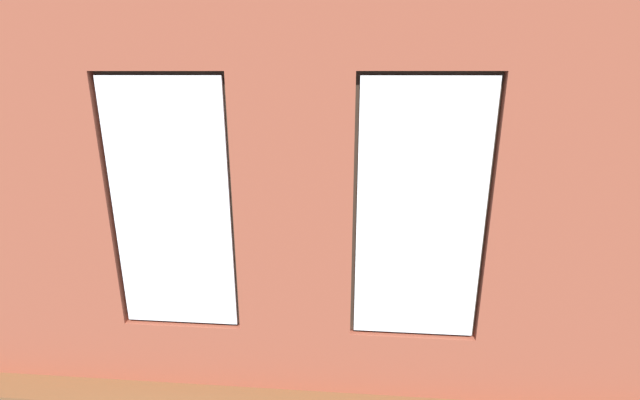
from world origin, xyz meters
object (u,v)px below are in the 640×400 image
Objects in this scene: couch_left at (508,245)px; potted_plant_near_tv at (137,239)px; remote_black at (336,244)px; potted_plant_mid_room_small at (397,225)px; potted_plant_corner_far_left at (602,317)px; potted_plant_foreground_right at (183,192)px; cup_ceramic at (358,235)px; potted_plant_by_left_couch at (458,211)px; potted_plant_between_couches at (422,294)px; tv_flatscreen at (131,195)px; remote_gray at (315,237)px; potted_plant_beside_window_right at (125,278)px; potted_plant_corner_near_left at (487,196)px; table_plant_small at (295,237)px; coffee_table at (328,244)px; couch_by_window at (287,311)px; media_console at (136,231)px.

couch_left is 1.38× the size of potted_plant_near_tv.
potted_plant_mid_room_small is (-0.92, -0.89, -0.02)m from remote_black.
potted_plant_foreground_right is at bearing -33.95° from potted_plant_corner_far_left.
potted_plant_corner_far_left reaches higher than cup_ceramic.
potted_plant_foreground_right is at bearing -3.53° from potted_plant_by_left_couch.
potted_plant_between_couches is 0.68× the size of potted_plant_near_tv.
tv_flatscreen is 1.16m from potted_plant_near_tv.
remote_gray is at bearing 146.44° from potted_plant_foreground_right.
potted_plant_mid_room_small is at bearing -57.74° from potted_plant_corner_far_left.
potted_plant_beside_window_right is 1.21× the size of potted_plant_corner_far_left.
potted_plant_near_tv reaches higher than potted_plant_foreground_right.
potted_plant_by_left_couch is 0.68m from potted_plant_corner_near_left.
remote_gray is 2.20m from potted_plant_between_couches.
potted_plant_near_tv is (5.27, -1.48, 0.01)m from potted_plant_corner_far_left.
table_plant_small is 0.15× the size of potted_plant_corner_far_left.
coffee_table is 8.94× the size of remote_black.
potted_plant_beside_window_right reaches higher than couch_left.
couch_by_window is 4.75m from potted_plant_corner_near_left.
tv_flatscreen reaches higher than potted_plant_by_left_couch.
tv_flatscreen is at bearing 75.72° from remote_black.
potted_plant_foreground_right is 5.53m from potted_plant_corner_near_left.
potted_plant_corner_near_left is at bearing -120.53° from remote_gray.
remote_black is at bearing -104.44° from couch_by_window.
tv_flatscreen is 1.86× the size of potted_plant_mid_room_small.
potted_plant_corner_far_left reaches higher than couch_left.
couch_left is 1.60m from potted_plant_mid_room_small.
media_console is (3.56, -0.43, -0.22)m from cup_ceramic.
couch_by_window is 2.98× the size of potted_plant_by_left_couch.
potted_plant_between_couches is (-0.94, 1.59, 0.16)m from remote_black.
potted_plant_corner_near_left reaches higher than potted_plant_mid_room_small.
potted_plant_corner_near_left reaches higher than table_plant_small.
cup_ceramic is at bearing -41.44° from potted_plant_corner_far_left.
cup_ceramic is at bearing -139.56° from potted_plant_beside_window_right.
potted_plant_by_left_couch is (-2.60, -1.67, -0.10)m from table_plant_small.
coffee_table is at bearing 35.32° from potted_plant_corner_near_left.
potted_plant_between_couches is at bearing 151.71° from remote_gray.
remote_black is 2.71m from potted_plant_near_tv.
potted_plant_between_couches is 0.74× the size of potted_plant_corner_near_left.
potted_plant_near_tv is at bearing 17.67° from potted_plant_mid_room_small.
potted_plant_by_left_couch is at bearing -169.57° from tv_flatscreen.
potted_plant_corner_far_left is at bearing 157.28° from media_console.
couch_by_window is 1.76× the size of media_console.
potted_plant_corner_near_left is 5.75m from potted_plant_near_tv.
potted_plant_foreground_right is 2.26m from potted_plant_near_tv.
potted_plant_corner_far_left is at bearing 138.56° from cup_ceramic.
remote_gray is 0.12× the size of potted_plant_beside_window_right.
cup_ceramic is 0.08× the size of potted_plant_corner_far_left.
media_console is at bearing 76.83° from potted_plant_foreground_right.
potted_plant_corner_far_left is at bearing 151.04° from table_plant_small.
remote_black is 0.38m from remote_gray.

